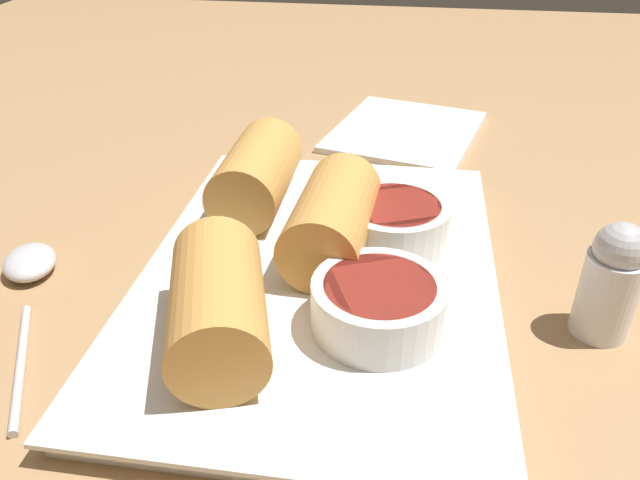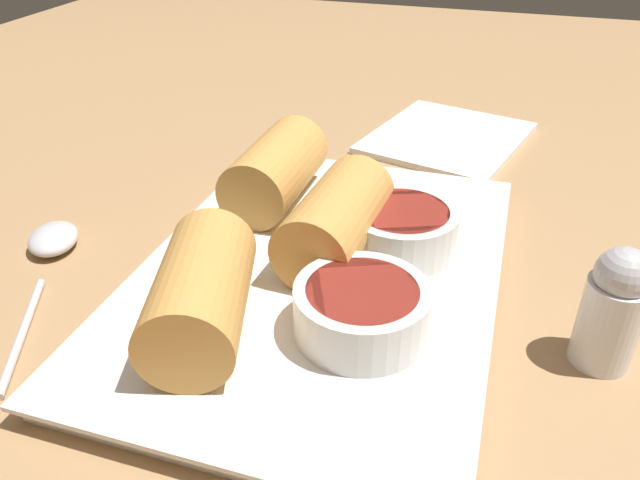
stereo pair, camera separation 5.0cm
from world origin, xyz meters
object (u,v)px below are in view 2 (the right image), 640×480
object	(u,v)px
salt_shaker	(613,308)
napkin	(447,138)
serving_plate	(320,276)
dipping_bowl_near	(401,227)
spoon	(50,247)
dipping_bowl_far	(362,309)

from	to	relation	value
salt_shaker	napkin	bearing A→B (deg)	-157.03
serving_plate	dipping_bowl_near	size ratio (longest dim) A/B	4.28
spoon	napkin	bearing A→B (deg)	140.75
napkin	serving_plate	bearing A→B (deg)	-9.84
napkin	salt_shaker	xyz separation A→B (cm)	(28.14, 11.93, 3.22)
serving_plate	dipping_bowl_near	bearing A→B (deg)	130.58
napkin	dipping_bowl_far	bearing A→B (deg)	-1.08
serving_plate	dipping_bowl_far	distance (cm)	6.94
dipping_bowl_near	spoon	bearing A→B (deg)	-75.76
serving_plate	napkin	distance (cm)	26.61
dipping_bowl_near	napkin	xyz separation A→B (cm)	(-22.51, 0.22, -2.73)
serving_plate	dipping_bowl_far	world-z (taller)	dipping_bowl_far
dipping_bowl_far	napkin	xyz separation A→B (cm)	(-31.45, 0.59, -2.73)
serving_plate	salt_shaker	size ratio (longest dim) A/B	4.40
dipping_bowl_near	dipping_bowl_far	world-z (taller)	same
napkin	spoon	bearing A→B (deg)	-39.25
serving_plate	spoon	xyz separation A→B (cm)	(2.11, -18.60, -0.07)
dipping_bowl_near	salt_shaker	world-z (taller)	salt_shaker
spoon	salt_shaker	distance (cm)	35.19
napkin	salt_shaker	bearing A→B (deg)	22.97
napkin	salt_shaker	size ratio (longest dim) A/B	2.54
spoon	dipping_bowl_far	bearing A→B (deg)	82.12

